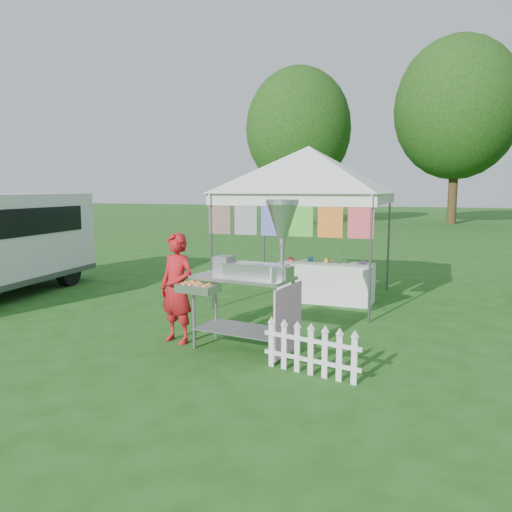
% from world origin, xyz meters
% --- Properties ---
extents(ground, '(120.00, 120.00, 0.00)m').
position_xyz_m(ground, '(0.00, 0.00, 0.00)').
color(ground, '#1E4E16').
rests_on(ground, ground).
extents(canopy_main, '(4.24, 4.24, 3.45)m').
position_xyz_m(canopy_main, '(0.00, 3.49, 2.99)').
color(canopy_main, '#59595E').
rests_on(canopy_main, ground).
extents(tree_left, '(6.40, 6.40, 9.53)m').
position_xyz_m(tree_left, '(-6.00, 24.00, 5.83)').
color(tree_left, '#352413').
rests_on(tree_left, ground).
extents(tree_mid, '(7.60, 7.60, 11.52)m').
position_xyz_m(tree_mid, '(3.00, 28.00, 7.14)').
color(tree_mid, '#352413').
rests_on(tree_mid, ground).
extents(donut_cart, '(1.57, 0.97, 2.04)m').
position_xyz_m(donut_cart, '(0.22, 0.04, 1.20)').
color(donut_cart, gray).
rests_on(donut_cart, ground).
extents(vendor, '(0.65, 0.51, 1.57)m').
position_xyz_m(vendor, '(-0.99, 0.05, 0.78)').
color(vendor, '#B5161C').
rests_on(vendor, ground).
extents(picket_fence, '(1.24, 0.30, 0.56)m').
position_xyz_m(picket_fence, '(1.11, -0.54, 0.29)').
color(picket_fence, white).
rests_on(picket_fence, ground).
extents(display_table, '(1.80, 0.70, 0.76)m').
position_xyz_m(display_table, '(0.41, 3.37, 0.38)').
color(display_table, white).
rests_on(display_table, ground).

